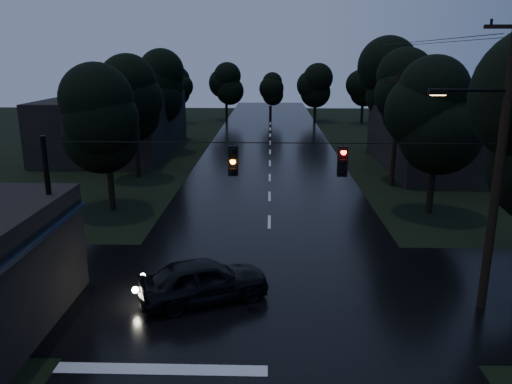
{
  "coord_description": "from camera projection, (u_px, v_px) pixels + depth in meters",
  "views": [
    {
      "loc": [
        0.02,
        -5.12,
        8.54
      ],
      "look_at": [
        -0.56,
        15.12,
        3.0
      ],
      "focal_mm": 35.0,
      "sensor_mm": 36.0,
      "label": 1
    }
  ],
  "objects": [
    {
      "name": "main_road",
      "position": [
        270.0,
        178.0,
        36.12
      ],
      "size": [
        12.0,
        120.0,
        0.02
      ],
      "primitive_type": "cube",
      "color": "black",
      "rests_on": "ground"
    },
    {
      "name": "cross_street",
      "position": [
        269.0,
        291.0,
        18.76
      ],
      "size": [
        60.0,
        9.0,
        0.02
      ],
      "primitive_type": "cube",
      "color": "black",
      "rests_on": "ground"
    },
    {
      "name": "building_far_right",
      "position": [
        449.0,
        140.0,
        39.0
      ],
      "size": [
        10.0,
        14.0,
        4.4
      ],
      "primitive_type": "cube",
      "color": "black",
      "rests_on": "ground"
    },
    {
      "name": "building_far_left",
      "position": [
        117.0,
        124.0,
        45.49
      ],
      "size": [
        10.0,
        16.0,
        5.0
      ],
      "primitive_type": "cube",
      "color": "black",
      "rests_on": "ground"
    },
    {
      "name": "utility_pole_main",
      "position": [
        497.0,
        160.0,
        16.21
      ],
      "size": [
        3.5,
        0.3,
        10.0
      ],
      "color": "black",
      "rests_on": "ground"
    },
    {
      "name": "utility_pole_far",
      "position": [
        396.0,
        129.0,
        32.93
      ],
      "size": [
        2.0,
        0.3,
        7.5
      ],
      "color": "black",
      "rests_on": "ground"
    },
    {
      "name": "anchor_pole_left",
      "position": [
        52.0,
        222.0,
        17.22
      ],
      "size": [
        0.18,
        0.18,
        6.0
      ],
      "primitive_type": "cylinder",
      "color": "black",
      "rests_on": "ground"
    },
    {
      "name": "span_signals",
      "position": [
        286.0,
        160.0,
        16.39
      ],
      "size": [
        15.0,
        0.37,
        1.12
      ],
      "color": "black",
      "rests_on": "ground"
    },
    {
      "name": "tree_left_a",
      "position": [
        106.0,
        118.0,
        27.27
      ],
      "size": [
        3.92,
        3.92,
        8.26
      ],
      "color": "black",
      "rests_on": "ground"
    },
    {
      "name": "tree_left_b",
      "position": [
        133.0,
        99.0,
        34.9
      ],
      "size": [
        4.2,
        4.2,
        8.85
      ],
      "color": "black",
      "rests_on": "ground"
    },
    {
      "name": "tree_left_c",
      "position": [
        156.0,
        85.0,
        44.46
      ],
      "size": [
        4.48,
        4.48,
        9.44
      ],
      "color": "black",
      "rests_on": "ground"
    },
    {
      "name": "tree_right_a",
      "position": [
        438.0,
        112.0,
        26.67
      ],
      "size": [
        4.2,
        4.2,
        8.85
      ],
      "color": "black",
      "rests_on": "ground"
    },
    {
      "name": "tree_right_b",
      "position": [
        410.0,
        94.0,
        34.27
      ],
      "size": [
        4.48,
        4.48,
        9.44
      ],
      "color": "black",
      "rests_on": "ground"
    },
    {
      "name": "tree_right_c",
      "position": [
        386.0,
        81.0,
        43.79
      ],
      "size": [
        4.76,
        4.76,
        10.03
      ],
      "color": "black",
      "rests_on": "ground"
    },
    {
      "name": "car",
      "position": [
        204.0,
        280.0,
        17.85
      ],
      "size": [
        5.0,
        3.55,
        1.58
      ],
      "primitive_type": "imported",
      "rotation": [
        0.0,
        0.0,
        1.98
      ],
      "color": "black",
      "rests_on": "ground"
    }
  ]
}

